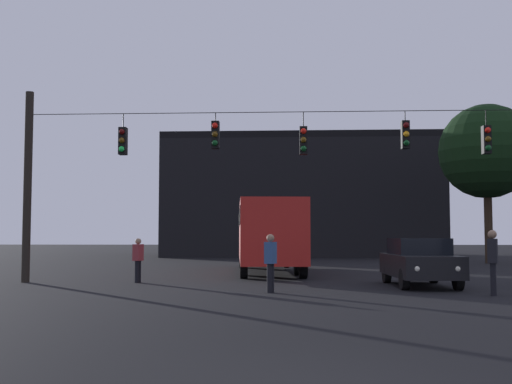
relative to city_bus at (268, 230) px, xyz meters
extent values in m
plane|color=black|center=(1.27, 3.04, -1.87)|extent=(168.00, 168.00, 0.00)
cylinder|color=black|center=(-8.15, -6.55, 1.46)|extent=(0.28, 0.28, 6.64)
cylinder|color=black|center=(1.27, -6.55, 3.97)|extent=(18.85, 0.02, 0.02)
cylinder|color=black|center=(-4.81, -6.55, 3.72)|extent=(0.03, 0.03, 0.48)
cube|color=black|center=(-4.81, -6.55, 3.01)|extent=(0.26, 0.32, 0.95)
sphere|color=#510A0A|center=(-4.81, -6.73, 3.31)|extent=(0.20, 0.20, 0.20)
sphere|color=#5B3D0C|center=(-4.81, -6.73, 3.01)|extent=(0.20, 0.20, 0.20)
sphere|color=#1EE04C|center=(-4.81, -6.73, 2.71)|extent=(0.20, 0.20, 0.20)
cylinder|color=black|center=(-1.59, -6.55, 3.82)|extent=(0.03, 0.03, 0.29)
cube|color=black|center=(-1.59, -6.55, 3.20)|extent=(0.26, 0.32, 0.95)
sphere|color=red|center=(-1.59, -6.73, 3.50)|extent=(0.20, 0.20, 0.20)
sphere|color=#5B3D0C|center=(-1.59, -6.73, 3.20)|extent=(0.20, 0.20, 0.20)
sphere|color=#0C4219|center=(-1.59, -6.73, 2.90)|extent=(0.20, 0.20, 0.20)
cylinder|color=black|center=(1.43, -6.55, 3.71)|extent=(0.03, 0.03, 0.51)
cube|color=black|center=(1.43, -6.55, 2.98)|extent=(0.26, 0.32, 0.95)
sphere|color=red|center=(1.43, -6.73, 3.28)|extent=(0.20, 0.20, 0.20)
sphere|color=#5B3D0C|center=(1.43, -6.73, 2.98)|extent=(0.20, 0.20, 0.20)
sphere|color=#0C4219|center=(1.43, -6.73, 2.68)|extent=(0.20, 0.20, 0.20)
cylinder|color=black|center=(4.88, -6.55, 3.79)|extent=(0.03, 0.03, 0.34)
cube|color=black|center=(4.88, -6.55, 3.15)|extent=(0.26, 0.32, 0.95)
sphere|color=#510A0A|center=(4.88, -6.73, 3.45)|extent=(0.20, 0.20, 0.20)
sphere|color=orange|center=(4.88, -6.73, 3.15)|extent=(0.20, 0.20, 0.20)
sphere|color=#0C4219|center=(4.88, -6.73, 2.85)|extent=(0.20, 0.20, 0.20)
cylinder|color=black|center=(7.58, -6.55, 3.70)|extent=(0.03, 0.03, 0.53)
cube|color=black|center=(7.58, -6.55, 2.96)|extent=(0.26, 0.32, 0.95)
sphere|color=red|center=(7.58, -6.73, 3.26)|extent=(0.20, 0.20, 0.20)
sphere|color=#5B3D0C|center=(7.58, -6.73, 2.96)|extent=(0.20, 0.20, 0.20)
sphere|color=#0C4219|center=(7.58, -6.73, 2.66)|extent=(0.20, 0.20, 0.20)
cube|color=#B21E19|center=(0.00, 0.01, -0.12)|extent=(3.39, 11.17, 2.50)
cube|color=black|center=(0.00, 0.01, 0.49)|extent=(3.37, 10.51, 0.70)
cylinder|color=black|center=(-1.43, 3.86, -1.37)|extent=(0.36, 1.02, 1.00)
cylinder|color=black|center=(0.78, 4.05, -1.37)|extent=(0.36, 1.02, 1.00)
cylinder|color=black|center=(-0.93, -2.27, -1.37)|extent=(0.36, 1.02, 1.00)
cylinder|color=black|center=(1.28, -2.09, -1.37)|extent=(0.36, 1.02, 1.00)
cylinder|color=black|center=(-0.77, -4.25, -1.37)|extent=(0.36, 1.02, 1.00)
cylinder|color=black|center=(1.45, -4.07, -1.37)|extent=(0.36, 1.02, 1.00)
cube|color=beige|center=(-0.27, 3.30, 0.49)|extent=(2.62, 1.01, 0.56)
cube|color=beige|center=(0.22, -2.73, 0.49)|extent=(2.62, 1.01, 0.56)
cube|color=black|center=(5.07, -7.61, -1.21)|extent=(1.94, 4.36, 0.68)
cube|color=black|center=(5.07, -7.46, -0.61)|extent=(1.66, 2.37, 0.52)
cylinder|color=black|center=(5.91, -9.00, -1.55)|extent=(0.24, 0.65, 0.64)
cylinder|color=black|center=(4.33, -9.06, -1.55)|extent=(0.24, 0.65, 0.64)
cylinder|color=black|center=(5.81, -6.17, -1.55)|extent=(0.24, 0.65, 0.64)
cylinder|color=black|center=(4.24, -6.22, -1.55)|extent=(0.24, 0.65, 0.64)
sphere|color=white|center=(5.72, -9.69, -1.21)|extent=(0.18, 0.18, 0.18)
sphere|color=white|center=(4.57, -9.73, -1.21)|extent=(0.18, 0.18, 0.18)
cylinder|color=black|center=(0.43, -10.09, -1.46)|extent=(0.14, 0.14, 0.82)
cylinder|color=black|center=(0.37, -10.23, -1.46)|extent=(0.14, 0.14, 0.82)
cube|color=#2D4C7F|center=(0.40, -10.16, -0.74)|extent=(0.36, 0.42, 0.61)
sphere|color=#8C6B51|center=(0.40, -10.16, -0.33)|extent=(0.22, 0.22, 0.22)
cylinder|color=black|center=(-4.22, -6.43, -1.49)|extent=(0.14, 0.14, 0.75)
cylinder|color=black|center=(-4.27, -6.58, -1.49)|extent=(0.14, 0.14, 0.75)
cube|color=maroon|center=(-4.25, -6.51, -0.84)|extent=(0.33, 0.41, 0.56)
sphere|color=#8C6B51|center=(-4.25, -6.51, -0.45)|extent=(0.20, 0.20, 0.20)
cylinder|color=black|center=(6.42, -10.68, -1.43)|extent=(0.14, 0.14, 0.87)
cylinder|color=black|center=(6.35, -10.83, -1.43)|extent=(0.14, 0.14, 0.87)
cube|color=black|center=(6.38, -10.75, -0.67)|extent=(0.36, 0.42, 0.65)
sphere|color=#8C6B51|center=(6.38, -10.75, -0.23)|extent=(0.24, 0.24, 0.24)
cube|color=black|center=(1.91, 24.35, 2.51)|extent=(20.94, 12.96, 8.76)
cube|color=black|center=(1.91, 24.35, 7.14)|extent=(20.94, 12.96, 0.50)
cylinder|color=#2D2116|center=(12.58, 9.80, 0.45)|extent=(0.47, 0.47, 4.63)
sphere|color=black|center=(12.58, 9.80, 4.71)|extent=(5.56, 5.56, 5.56)
camera|label=1|loc=(0.92, -28.30, -0.27)|focal=44.97mm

